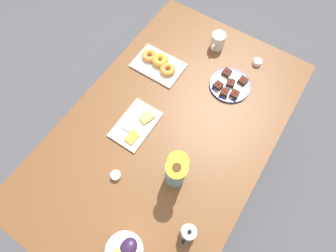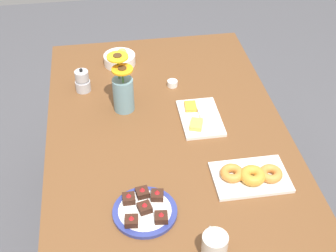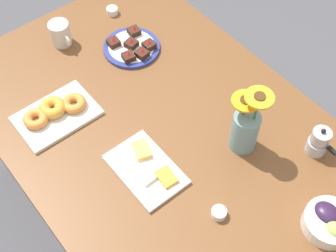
# 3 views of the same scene
# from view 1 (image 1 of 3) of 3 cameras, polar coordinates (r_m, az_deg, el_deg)

# --- Properties ---
(ground_plane) EXTENTS (6.00, 6.00, 0.00)m
(ground_plane) POSITION_cam_1_polar(r_m,az_deg,el_deg) (2.05, -0.00, -9.05)
(ground_plane) COLOR #4C4C51
(dining_table) EXTENTS (1.60, 1.00, 0.74)m
(dining_table) POSITION_cam_1_polar(r_m,az_deg,el_deg) (1.43, -0.00, -2.08)
(dining_table) COLOR brown
(dining_table) RESTS_ON ground_plane
(coffee_mug) EXTENTS (0.12, 0.08, 0.10)m
(coffee_mug) POSITION_cam_1_polar(r_m,az_deg,el_deg) (1.63, 10.77, 17.74)
(coffee_mug) COLOR beige
(coffee_mug) RESTS_ON dining_table
(grape_bowl) EXTENTS (0.16, 0.16, 0.07)m
(grape_bowl) POSITION_cam_1_polar(r_m,az_deg,el_deg) (1.22, -9.34, -25.20)
(grape_bowl) COLOR white
(grape_bowl) RESTS_ON dining_table
(cheese_platter) EXTENTS (0.26, 0.17, 0.03)m
(cheese_platter) POSITION_cam_1_polar(r_m,az_deg,el_deg) (1.36, -6.96, 0.27)
(cheese_platter) COLOR white
(cheese_platter) RESTS_ON dining_table
(croissant_platter) EXTENTS (0.19, 0.28, 0.05)m
(croissant_platter) POSITION_cam_1_polar(r_m,az_deg,el_deg) (1.54, -2.03, 13.45)
(croissant_platter) COLOR white
(croissant_platter) RESTS_ON dining_table
(jam_cup_honey) EXTENTS (0.05, 0.05, 0.03)m
(jam_cup_honey) POSITION_cam_1_polar(r_m,az_deg,el_deg) (1.63, 18.88, 13.03)
(jam_cup_honey) COLOR white
(jam_cup_honey) RESTS_ON dining_table
(jam_cup_berry) EXTENTS (0.05, 0.05, 0.03)m
(jam_cup_berry) POSITION_cam_1_polar(r_m,az_deg,el_deg) (1.28, -11.29, -10.48)
(jam_cup_berry) COLOR white
(jam_cup_berry) RESTS_ON dining_table
(dessert_plate) EXTENTS (0.22, 0.22, 0.05)m
(dessert_plate) POSITION_cam_1_polar(r_m,az_deg,el_deg) (1.50, 13.29, 8.68)
(dessert_plate) COLOR navy
(dessert_plate) RESTS_ON dining_table
(flower_vase) EXTENTS (0.13, 0.10, 0.27)m
(flower_vase) POSITION_cam_1_polar(r_m,az_deg,el_deg) (1.17, 1.61, -10.24)
(flower_vase) COLOR #6B939E
(flower_vase) RESTS_ON dining_table
(moka_pot) EXTENTS (0.11, 0.07, 0.12)m
(moka_pot) POSITION_cam_1_polar(r_m,az_deg,el_deg) (1.19, 4.47, -22.10)
(moka_pot) COLOR #B7B7BC
(moka_pot) RESTS_ON dining_table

